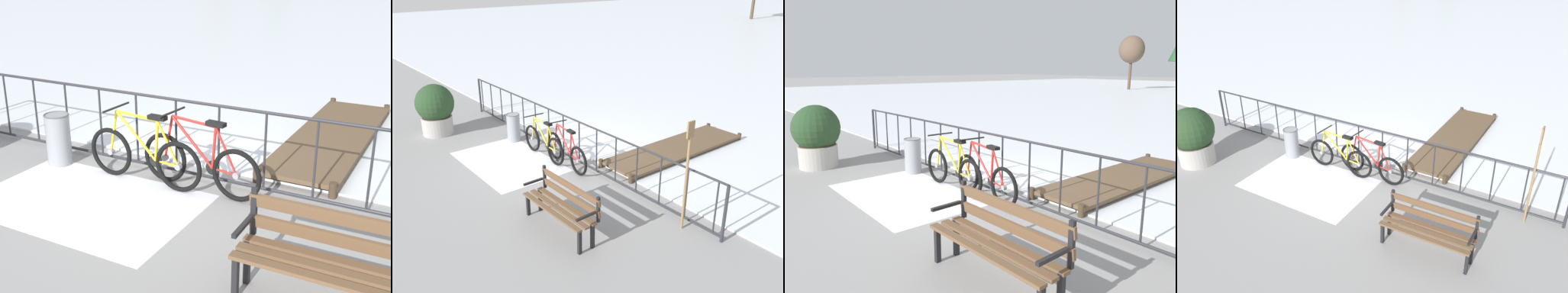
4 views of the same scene
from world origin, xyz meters
TOP-DOWN VIEW (x-y plane):
  - ground_plane at (0.00, 0.00)m, footprint 160.00×160.00m
  - snow_patch at (-0.56, -1.20)m, footprint 2.69×1.79m
  - railing_fence at (0.00, 0.00)m, footprint 9.06×0.06m
  - bicycle_near_railing at (-0.25, -0.41)m, footprint 1.71×0.52m
  - bicycle_second at (0.49, -0.28)m, footprint 1.71×0.52m
  - park_bench at (2.53, -1.82)m, footprint 1.61×0.50m
  - planter_with_shrub at (-3.42, -1.79)m, footprint 1.02×1.02m
  - trash_bin at (-1.66, -0.42)m, footprint 0.35×0.35m
  - oar_upright at (3.82, -0.20)m, footprint 0.04×0.16m
  - wooden_dock at (1.52, 2.26)m, footprint 1.10×4.02m

SIDE VIEW (x-z plane):
  - ground_plane at x=0.00m, z-range 0.00..0.00m
  - snow_patch at x=-0.56m, z-range 0.00..0.01m
  - wooden_dock at x=1.52m, z-range 0.02..0.22m
  - bicycle_near_railing at x=-0.25m, z-range -0.12..0.86m
  - bicycle_second at x=0.49m, z-range -0.12..0.86m
  - trash_bin at x=-1.66m, z-range 0.01..0.74m
  - park_bench at x=2.53m, z-range 0.07..0.96m
  - railing_fence at x=0.00m, z-range 0.02..1.09m
  - planter_with_shrub at x=-3.42m, z-range 0.03..1.41m
  - oar_upright at x=3.82m, z-range 0.15..2.13m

